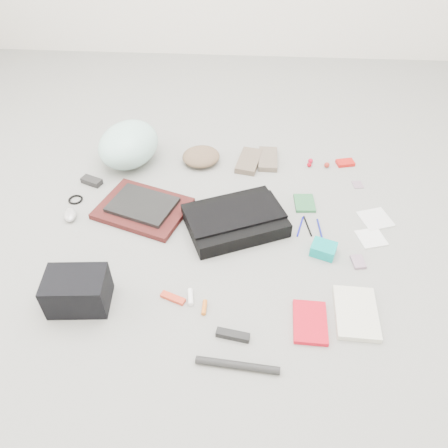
# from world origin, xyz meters

# --- Properties ---
(ground_plane) EXTENTS (4.00, 4.00, 0.00)m
(ground_plane) POSITION_xyz_m (0.00, 0.00, 0.00)
(ground_plane) COLOR gray
(messenger_bag) EXTENTS (0.51, 0.45, 0.07)m
(messenger_bag) POSITION_xyz_m (0.05, 0.04, 0.04)
(messenger_bag) COLOR black
(messenger_bag) RESTS_ON ground_plane
(bag_flap) EXTENTS (0.48, 0.35, 0.01)m
(bag_flap) POSITION_xyz_m (0.05, 0.04, 0.08)
(bag_flap) COLOR black
(bag_flap) RESTS_ON messenger_bag
(laptop_sleeve) EXTENTS (0.49, 0.42, 0.03)m
(laptop_sleeve) POSITION_xyz_m (-0.40, 0.12, 0.01)
(laptop_sleeve) COLOR #461614
(laptop_sleeve) RESTS_ON ground_plane
(laptop) EXTENTS (0.35, 0.30, 0.02)m
(laptop) POSITION_xyz_m (-0.40, 0.12, 0.04)
(laptop) COLOR black
(laptop) RESTS_ON laptop_sleeve
(bike_helmet) EXTENTS (0.40, 0.44, 0.22)m
(bike_helmet) POSITION_xyz_m (-0.54, 0.52, 0.11)
(bike_helmet) COLOR #B8F3E6
(bike_helmet) RESTS_ON ground_plane
(beanie) EXTENTS (0.26, 0.26, 0.07)m
(beanie) POSITION_xyz_m (-0.16, 0.54, 0.04)
(beanie) COLOR brown
(beanie) RESTS_ON ground_plane
(mitten_left) EXTENTS (0.15, 0.23, 0.03)m
(mitten_left) POSITION_xyz_m (0.10, 0.54, 0.02)
(mitten_left) COLOR #6D5C4B
(mitten_left) RESTS_ON ground_plane
(mitten_right) EXTENTS (0.10, 0.20, 0.03)m
(mitten_right) POSITION_xyz_m (0.20, 0.57, 0.02)
(mitten_right) COLOR #706151
(mitten_right) RESTS_ON ground_plane
(power_brick) EXTENTS (0.12, 0.09, 0.03)m
(power_brick) POSITION_xyz_m (-0.71, 0.31, 0.01)
(power_brick) COLOR black
(power_brick) RESTS_ON ground_plane
(cable_coil) EXTENTS (0.08, 0.08, 0.01)m
(cable_coil) POSITION_xyz_m (-0.75, 0.18, 0.01)
(cable_coil) COLOR black
(cable_coil) RESTS_ON ground_plane
(mouse) EXTENTS (0.08, 0.11, 0.04)m
(mouse) POSITION_xyz_m (-0.73, 0.05, 0.02)
(mouse) COLOR #AEAEAE
(mouse) RESTS_ON ground_plane
(camera_bag) EXTENTS (0.24, 0.18, 0.15)m
(camera_bag) POSITION_xyz_m (-0.53, -0.43, 0.07)
(camera_bag) COLOR black
(camera_bag) RESTS_ON ground_plane
(multitool) EXTENTS (0.11, 0.06, 0.02)m
(multitool) POSITION_xyz_m (-0.18, -0.39, 0.01)
(multitool) COLOR red
(multitool) RESTS_ON ground_plane
(toiletry_tube_white) EXTENTS (0.03, 0.08, 0.02)m
(toiletry_tube_white) POSITION_xyz_m (-0.11, -0.38, 0.01)
(toiletry_tube_white) COLOR white
(toiletry_tube_white) RESTS_ON ground_plane
(toiletry_tube_orange) EXTENTS (0.02, 0.06, 0.02)m
(toiletry_tube_orange) POSITION_xyz_m (-0.05, -0.43, 0.01)
(toiletry_tube_orange) COLOR orange
(toiletry_tube_orange) RESTS_ON ground_plane
(u_lock) EXTENTS (0.13, 0.05, 0.02)m
(u_lock) POSITION_xyz_m (0.07, -0.55, 0.01)
(u_lock) COLOR black
(u_lock) RESTS_ON ground_plane
(bike_pump) EXTENTS (0.29, 0.05, 0.03)m
(bike_pump) POSITION_xyz_m (0.09, -0.67, 0.01)
(bike_pump) COLOR black
(bike_pump) RESTS_ON ground_plane
(book_red) EXTENTS (0.13, 0.19, 0.02)m
(book_red) POSITION_xyz_m (0.35, -0.47, 0.01)
(book_red) COLOR red
(book_red) RESTS_ON ground_plane
(book_white) EXTENTS (0.17, 0.24, 0.02)m
(book_white) POSITION_xyz_m (0.53, -0.42, 0.01)
(book_white) COLOR beige
(book_white) RESTS_ON ground_plane
(notepad) EXTENTS (0.10, 0.13, 0.01)m
(notepad) POSITION_xyz_m (0.38, 0.22, 0.01)
(notepad) COLOR #29673A
(notepad) RESTS_ON ground_plane
(pen_blue) EXTENTS (0.04, 0.13, 0.01)m
(pen_blue) POSITION_xyz_m (0.35, 0.06, 0.00)
(pen_blue) COLOR #0E0F9B
(pen_blue) RESTS_ON ground_plane
(pen_black) EXTENTS (0.03, 0.13, 0.01)m
(pen_black) POSITION_xyz_m (0.38, 0.06, 0.00)
(pen_black) COLOR black
(pen_black) RESTS_ON ground_plane
(pen_navy) EXTENTS (0.02, 0.15, 0.01)m
(pen_navy) POSITION_xyz_m (0.44, 0.03, 0.00)
(pen_navy) COLOR navy
(pen_navy) RESTS_ON ground_plane
(accordion_wallet) EXTENTS (0.13, 0.11, 0.05)m
(accordion_wallet) POSITION_xyz_m (0.44, -0.11, 0.03)
(accordion_wallet) COLOR #06A49F
(accordion_wallet) RESTS_ON ground_plane
(card_deck) EXTENTS (0.06, 0.08, 0.01)m
(card_deck) POSITION_xyz_m (0.58, -0.15, 0.01)
(card_deck) COLOR gray
(card_deck) RESTS_ON ground_plane
(napkin_top) EXTENTS (0.17, 0.17, 0.01)m
(napkin_top) POSITION_xyz_m (0.71, 0.13, 0.00)
(napkin_top) COLOR silver
(napkin_top) RESTS_ON ground_plane
(napkin_bottom) EXTENTS (0.14, 0.14, 0.01)m
(napkin_bottom) POSITION_xyz_m (0.67, 0.00, 0.00)
(napkin_bottom) COLOR white
(napkin_bottom) RESTS_ON ground_plane
(lollipop_a) EXTENTS (0.03, 0.03, 0.03)m
(lollipop_a) POSITION_xyz_m (0.43, 0.54, 0.01)
(lollipop_a) COLOR #AB0313
(lollipop_a) RESTS_ON ground_plane
(lollipop_b) EXTENTS (0.03, 0.03, 0.03)m
(lollipop_b) POSITION_xyz_m (0.44, 0.57, 0.01)
(lollipop_b) COLOR red
(lollipop_b) RESTS_ON ground_plane
(lollipop_c) EXTENTS (0.03, 0.03, 0.03)m
(lollipop_c) POSITION_xyz_m (0.52, 0.54, 0.01)
(lollipop_c) COLOR maroon
(lollipop_c) RESTS_ON ground_plane
(altoids_tin) EXTENTS (0.10, 0.08, 0.02)m
(altoids_tin) POSITION_xyz_m (0.62, 0.57, 0.01)
(altoids_tin) COLOR red
(altoids_tin) RESTS_ON ground_plane
(stamp_sheet) EXTENTS (0.06, 0.07, 0.00)m
(stamp_sheet) POSITION_xyz_m (0.67, 0.39, 0.00)
(stamp_sheet) COLOR gray
(stamp_sheet) RESTS_ON ground_plane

